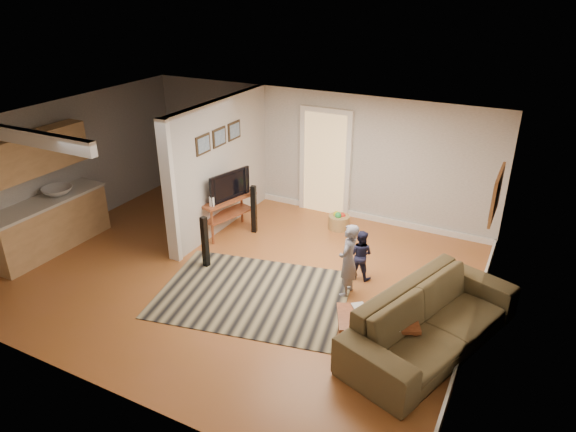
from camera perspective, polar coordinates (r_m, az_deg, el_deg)
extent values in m
plane|color=#9C5B27|center=(8.68, -5.68, -6.25)|extent=(7.50, 7.50, 0.00)
cube|color=#A4A29D|center=(10.58, 2.81, 7.15)|extent=(7.50, 0.04, 2.50)
cube|color=#A4A29D|center=(10.52, -23.56, 4.96)|extent=(0.04, 6.00, 2.50)
cube|color=#A4A29D|center=(6.99, 20.88, -4.40)|extent=(0.04, 6.00, 2.50)
cube|color=white|center=(7.70, -6.47, 9.87)|extent=(7.50, 6.00, 0.04)
cube|color=#A4A29D|center=(9.86, -7.38, 5.61)|extent=(0.15, 3.10, 2.50)
cube|color=white|center=(8.71, -13.07, 2.50)|extent=(0.22, 0.10, 2.50)
cube|color=white|center=(10.97, 2.61, 1.18)|extent=(7.50, 0.04, 0.12)
cube|color=white|center=(7.62, 19.27, -12.19)|extent=(0.04, 6.00, 0.12)
cube|color=#D8B272|center=(10.47, 4.15, 5.78)|extent=(0.90, 0.06, 2.10)
cube|color=#AE834F|center=(10.12, -24.97, -1.01)|extent=(0.60, 2.20, 0.90)
cube|color=beige|center=(9.94, -25.46, 1.43)|extent=(0.64, 2.24, 0.05)
cube|color=#AE834F|center=(9.68, -26.48, 6.22)|extent=(0.35, 2.00, 0.70)
imported|color=silver|center=(10.10, -24.19, 2.18)|extent=(0.54, 0.54, 0.19)
cube|color=#2F2315|center=(9.12, -9.44, 7.85)|extent=(0.03, 0.40, 0.34)
cube|color=#2F2315|center=(9.51, -7.66, 8.68)|extent=(0.03, 0.40, 0.34)
cube|color=#2F2315|center=(9.91, -6.02, 9.43)|extent=(0.03, 0.40, 0.34)
cube|color=#975C31|center=(7.70, 22.18, 2.24)|extent=(0.04, 0.90, 0.68)
cube|color=black|center=(8.10, -3.87, -8.66)|extent=(3.24, 2.63, 0.01)
imported|color=#443622|center=(7.36, 15.37, -13.66)|extent=(1.94, 2.97, 0.81)
cube|color=brown|center=(7.04, 9.90, -11.13)|extent=(1.21, 0.99, 0.05)
cube|color=silver|center=(7.03, 9.90, -11.10)|extent=(0.75, 0.61, 0.02)
cube|color=brown|center=(7.19, 9.75, -12.76)|extent=(1.09, 0.88, 0.03)
cube|color=brown|center=(6.91, 6.11, -13.62)|extent=(0.08, 0.08, 0.38)
cube|color=brown|center=(7.04, 13.86, -13.50)|extent=(0.08, 0.08, 0.38)
cube|color=brown|center=(7.30, 5.89, -11.23)|extent=(0.08, 0.08, 0.38)
cube|color=brown|center=(7.42, 13.18, -11.16)|extent=(0.08, 0.08, 0.38)
imported|color=#292D97|center=(7.14, 11.58, -10.44)|extent=(0.23, 0.23, 0.18)
cylinder|color=#145824|center=(6.84, 9.01, -10.89)|extent=(0.06, 0.06, 0.21)
imported|color=#998C4C|center=(7.11, 7.29, -10.23)|extent=(0.28, 0.29, 0.02)
imported|color=#66594C|center=(6.89, 10.82, -11.80)|extent=(0.24, 0.29, 0.02)
cube|color=brown|center=(9.72, -6.83, 1.92)|extent=(0.73, 1.23, 0.05)
cube|color=brown|center=(9.85, -6.73, 0.21)|extent=(0.65, 1.13, 0.03)
cylinder|color=brown|center=(9.68, -9.52, -0.62)|extent=(0.05, 0.05, 0.72)
cylinder|color=brown|center=(10.26, -5.16, 1.17)|extent=(0.05, 0.05, 0.72)
cylinder|color=brown|center=(9.47, -8.42, -1.14)|extent=(0.05, 0.05, 0.72)
cylinder|color=brown|center=(10.07, -4.04, 0.72)|extent=(0.05, 0.05, 0.72)
imported|color=black|center=(9.70, -6.76, 2.02)|extent=(0.37, 0.94, 0.54)
cylinder|color=white|center=(9.35, -8.47, 1.61)|extent=(0.10, 0.10, 0.17)
cube|color=black|center=(8.71, -9.20, -2.89)|extent=(0.11, 0.11, 0.92)
cube|color=black|center=(9.79, -3.82, 0.74)|extent=(0.11, 0.11, 0.95)
cylinder|color=olive|center=(10.10, 5.67, -0.68)|extent=(0.41, 0.41, 0.27)
sphere|color=red|center=(10.05, 6.06, 0.02)|extent=(0.12, 0.12, 0.12)
sphere|color=yellow|center=(10.07, 5.42, 0.20)|extent=(0.12, 0.12, 0.12)
sphere|color=green|center=(9.98, 5.60, 0.08)|extent=(0.12, 0.12, 0.12)
imported|color=gray|center=(8.17, 6.49, -8.52)|extent=(0.29, 0.44, 1.19)
imported|color=#202344|center=(8.60, 7.88, -6.72)|extent=(0.43, 0.35, 0.85)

